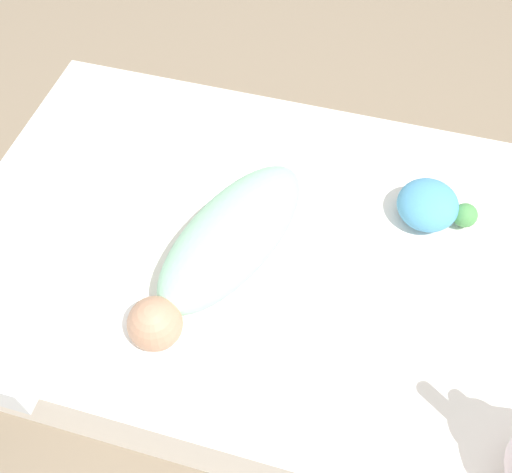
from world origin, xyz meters
TOP-DOWN VIEW (x-y plane):
  - ground_plane at (0.00, 0.00)m, footprint 12.00×12.00m
  - bed_mattress at (0.00, 0.00)m, footprint 1.43×0.91m
  - burp_cloth at (-0.23, -0.31)m, footprint 0.25×0.18m
  - swaddled_baby at (-0.10, -0.07)m, footprint 0.32×0.52m
  - turtle_plush at (0.31, 0.17)m, footprint 0.18×0.14m

SIDE VIEW (x-z plane):
  - ground_plane at x=0.00m, z-range 0.00..0.00m
  - bed_mattress at x=0.00m, z-range 0.00..0.19m
  - burp_cloth at x=-0.23m, z-range 0.19..0.21m
  - turtle_plush at x=0.31m, z-range 0.19..0.28m
  - swaddled_baby at x=-0.10m, z-range 0.19..0.33m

